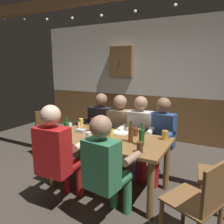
# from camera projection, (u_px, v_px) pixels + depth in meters

# --- Properties ---
(ground_plane) EXTENTS (7.60, 7.60, 0.00)m
(ground_plane) POSITION_uv_depth(u_px,v_px,m) (104.00, 192.00, 2.98)
(ground_plane) COLOR #423A33
(back_wall_upper) EXTENTS (6.33, 0.12, 1.68)m
(back_wall_upper) POSITION_uv_depth(u_px,v_px,m) (162.00, 58.00, 4.87)
(back_wall_upper) COLOR silver
(back_wall_wainscot) EXTENTS (6.33, 0.12, 1.01)m
(back_wall_wainscot) POSITION_uv_depth(u_px,v_px,m) (160.00, 117.00, 5.14)
(back_wall_wainscot) COLOR brown
(back_wall_wainscot) RESTS_ON ground_plane
(dining_table) EXTENTS (1.59, 0.84, 0.73)m
(dining_table) POSITION_uv_depth(u_px,v_px,m) (108.00, 146.00, 2.97)
(dining_table) COLOR brown
(dining_table) RESTS_ON ground_plane
(person_0) EXTENTS (0.57, 0.55, 1.23)m
(person_0) POSITION_uv_depth(u_px,v_px,m) (100.00, 126.00, 3.76)
(person_0) COLOR black
(person_0) RESTS_ON ground_plane
(person_1) EXTENTS (0.57, 0.55, 1.22)m
(person_1) POSITION_uv_depth(u_px,v_px,m) (118.00, 128.00, 3.60)
(person_1) COLOR #997F60
(person_1) RESTS_ON ground_plane
(person_2) EXTENTS (0.54, 0.54, 1.22)m
(person_2) POSITION_uv_depth(u_px,v_px,m) (139.00, 132.00, 3.43)
(person_2) COLOR silver
(person_2) RESTS_ON ground_plane
(person_3) EXTENTS (0.54, 0.57, 1.23)m
(person_3) POSITION_uv_depth(u_px,v_px,m) (160.00, 135.00, 3.27)
(person_3) COLOR #2D4C84
(person_3) RESTS_ON ground_plane
(person_4) EXTENTS (0.53, 0.54, 1.27)m
(person_4) POSITION_uv_depth(u_px,v_px,m) (57.00, 152.00, 2.54)
(person_4) COLOR #AD1919
(person_4) RESTS_ON ground_plane
(person_5) EXTENTS (0.52, 0.56, 1.22)m
(person_5) POSITION_uv_depth(u_px,v_px,m) (106.00, 166.00, 2.25)
(person_5) COLOR #33724C
(person_5) RESTS_ON ground_plane
(chair_empty_near_right) EXTENTS (0.58, 0.58, 0.88)m
(chair_empty_near_right) POSITION_uv_depth(u_px,v_px,m) (200.00, 202.00, 1.97)
(chair_empty_near_right) COLOR brown
(chair_empty_near_right) RESTS_ON ground_plane
(chair_empty_far_end) EXTENTS (0.55, 0.55, 0.88)m
(chair_empty_far_end) POSITION_uv_depth(u_px,v_px,m) (49.00, 132.00, 4.06)
(chair_empty_far_end) COLOR brown
(chair_empty_far_end) RESTS_ON ground_plane
(table_candle) EXTENTS (0.04, 0.04, 0.08)m
(table_candle) POSITION_uv_depth(u_px,v_px,m) (79.00, 125.00, 3.42)
(table_candle) COLOR #F9E08C
(table_candle) RESTS_ON dining_table
(condiment_caddy) EXTENTS (0.14, 0.10, 0.05)m
(condiment_caddy) POSITION_uv_depth(u_px,v_px,m) (81.00, 131.00, 3.18)
(condiment_caddy) COLOR #B2B7BC
(condiment_caddy) RESTS_ON dining_table
(plate_0) EXTENTS (0.26, 0.26, 0.01)m
(plate_0) POSITION_uv_depth(u_px,v_px,m) (121.00, 132.00, 3.17)
(plate_0) COLOR white
(plate_0) RESTS_ON dining_table
(bottle_0) EXTENTS (0.07, 0.07, 0.28)m
(bottle_0) POSITION_uv_depth(u_px,v_px,m) (142.00, 137.00, 2.64)
(bottle_0) COLOR #195923
(bottle_0) RESTS_ON dining_table
(bottle_1) EXTENTS (0.06, 0.06, 0.28)m
(bottle_1) POSITION_uv_depth(u_px,v_px,m) (131.00, 134.00, 2.75)
(bottle_1) COLOR #593314
(bottle_1) RESTS_ON dining_table
(bottle_2) EXTENTS (0.06, 0.06, 0.26)m
(bottle_2) POSITION_uv_depth(u_px,v_px,m) (67.00, 129.00, 2.98)
(bottle_2) COLOR #195923
(bottle_2) RESTS_ON dining_table
(bottle_3) EXTENTS (0.07, 0.07, 0.22)m
(bottle_3) POSITION_uv_depth(u_px,v_px,m) (92.00, 128.00, 3.13)
(bottle_3) COLOR red
(bottle_3) RESTS_ON dining_table
(pint_glass_0) EXTENTS (0.07, 0.07, 0.12)m
(pint_glass_0) POSITION_uv_depth(u_px,v_px,m) (111.00, 134.00, 2.90)
(pint_glass_0) COLOR #E5C64C
(pint_glass_0) RESTS_ON dining_table
(pint_glass_1) EXTENTS (0.07, 0.07, 0.15)m
(pint_glass_1) POSITION_uv_depth(u_px,v_px,m) (89.00, 138.00, 2.69)
(pint_glass_1) COLOR white
(pint_glass_1) RESTS_ON dining_table
(pint_glass_2) EXTENTS (0.07, 0.07, 0.11)m
(pint_glass_2) POSITION_uv_depth(u_px,v_px,m) (135.00, 132.00, 3.03)
(pint_glass_2) COLOR #4C2D19
(pint_glass_2) RESTS_ON dining_table
(pint_glass_3) EXTENTS (0.07, 0.07, 0.12)m
(pint_glass_3) POSITION_uv_depth(u_px,v_px,m) (70.00, 127.00, 3.23)
(pint_glass_3) COLOR white
(pint_glass_3) RESTS_ON dining_table
(pint_glass_4) EXTENTS (0.08, 0.08, 0.10)m
(pint_glass_4) POSITION_uv_depth(u_px,v_px,m) (92.00, 128.00, 3.23)
(pint_glass_4) COLOR #E5C64C
(pint_glass_4) RESTS_ON dining_table
(pint_glass_5) EXTENTS (0.06, 0.06, 0.12)m
(pint_glass_5) POSITION_uv_depth(u_px,v_px,m) (81.00, 122.00, 3.52)
(pint_glass_5) COLOR #E5C64C
(pint_glass_5) RESTS_ON dining_table
(pint_glass_6) EXTENTS (0.08, 0.08, 0.12)m
(pint_glass_6) POSITION_uv_depth(u_px,v_px,m) (165.00, 135.00, 2.86)
(pint_glass_6) COLOR gold
(pint_glass_6) RESTS_ON dining_table
(pint_glass_7) EXTENTS (0.07, 0.07, 0.12)m
(pint_glass_7) POSITION_uv_depth(u_px,v_px,m) (140.00, 147.00, 2.43)
(pint_glass_7) COLOR #4C2D19
(pint_glass_7) RESTS_ON dining_table
(pint_glass_8) EXTENTS (0.07, 0.07, 0.13)m
(pint_glass_8) POSITION_uv_depth(u_px,v_px,m) (65.00, 134.00, 2.90)
(pint_glass_8) COLOR white
(pint_glass_8) RESTS_ON dining_table
(wall_dart_cabinet) EXTENTS (0.56, 0.15, 0.70)m
(wall_dart_cabinet) POSITION_uv_depth(u_px,v_px,m) (121.00, 61.00, 5.20)
(wall_dart_cabinet) COLOR brown
(string_lights) EXTENTS (4.47, 0.04, 0.18)m
(string_lights) POSITION_uv_depth(u_px,v_px,m) (118.00, 9.00, 2.84)
(string_lights) COLOR #F9EAB2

